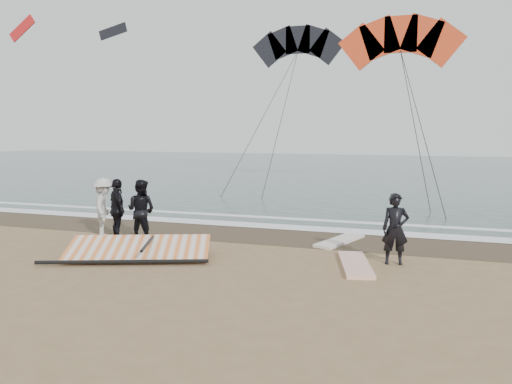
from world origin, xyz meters
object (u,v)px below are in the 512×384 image
(board_white, at_px, (355,264))
(board_cream, at_px, (340,241))
(sail_rig, at_px, (139,250))
(man_main, at_px, (395,229))

(board_white, distance_m, board_cream, 2.69)
(board_white, relative_size, sail_rig, 0.58)
(board_white, bearing_deg, board_cream, 93.12)
(board_cream, height_order, sail_rig, sail_rig)
(man_main, distance_m, board_cream, 2.81)
(board_cream, bearing_deg, man_main, -30.74)
(board_white, bearing_deg, man_main, 15.52)
(board_white, height_order, board_cream, board_white)
(man_main, xyz_separation_m, board_white, (-0.92, -0.51, -0.86))
(man_main, bearing_deg, sail_rig, -175.80)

